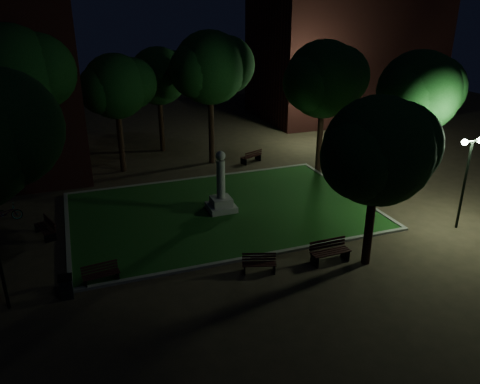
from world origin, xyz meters
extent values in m
plane|color=#3C3021|center=(0.00, 0.00, 0.00)|extent=(80.00, 80.00, 0.00)
cube|color=#1C4B17|center=(0.00, 2.00, 0.04)|extent=(15.00, 10.00, 0.08)
cube|color=slate|center=(0.00, -3.10, 0.06)|extent=(15.40, 0.20, 0.12)
cube|color=slate|center=(0.00, 7.10, 0.06)|extent=(15.40, 0.20, 0.12)
cube|color=slate|center=(-7.60, 2.00, 0.06)|extent=(0.20, 10.00, 0.12)
cube|color=slate|center=(7.60, 2.00, 0.06)|extent=(0.20, 10.00, 0.12)
cube|color=gray|center=(0.00, 2.00, 0.23)|extent=(1.40, 1.40, 0.30)
cube|color=gray|center=(0.00, 2.00, 0.58)|extent=(1.00, 1.00, 0.40)
cylinder|color=gray|center=(0.00, 2.00, 1.78)|extent=(0.44, 0.44, 2.00)
sphere|color=gray|center=(0.00, 2.00, 3.03)|extent=(0.50, 0.50, 0.50)
cube|color=#431815|center=(18.00, 20.00, 6.00)|extent=(16.00, 10.00, 12.00)
sphere|color=#154117|center=(-8.96, -2.38, 6.23)|extent=(4.03, 4.03, 4.03)
cylinder|color=black|center=(-3.98, 10.22, 2.12)|extent=(0.36, 0.36, 4.24)
sphere|color=#154117|center=(-3.98, 10.22, 5.42)|extent=(3.94, 3.94, 3.94)
sphere|color=#154117|center=(-3.00, 10.42, 5.52)|extent=(3.15, 3.15, 3.15)
sphere|color=#154117|center=(-4.77, 9.92, 5.32)|extent=(2.96, 2.96, 2.96)
cylinder|color=black|center=(1.91, 9.93, 2.46)|extent=(0.36, 0.36, 4.91)
sphere|color=#154117|center=(1.91, 9.93, 6.31)|extent=(4.64, 4.64, 4.64)
sphere|color=#154117|center=(3.07, 10.13, 6.41)|extent=(3.71, 3.71, 3.71)
sphere|color=#154117|center=(0.98, 9.63, 6.21)|extent=(3.48, 3.48, 3.48)
cylinder|color=black|center=(8.00, 6.19, 2.19)|extent=(0.36, 0.36, 4.37)
sphere|color=#154117|center=(8.00, 6.19, 5.79)|extent=(4.73, 4.73, 4.73)
sphere|color=#154117|center=(9.18, 6.39, 5.89)|extent=(3.78, 3.78, 3.78)
sphere|color=#154117|center=(7.05, 5.89, 5.69)|extent=(3.55, 3.55, 3.55)
cylinder|color=black|center=(10.27, 0.39, 2.28)|extent=(0.36, 0.36, 4.56)
sphere|color=#154117|center=(10.27, 0.39, 5.84)|extent=(4.27, 4.27, 4.27)
sphere|color=#154117|center=(11.34, 0.59, 5.94)|extent=(3.42, 3.42, 3.42)
sphere|color=#154117|center=(9.42, 0.09, 5.74)|extent=(3.21, 3.21, 3.21)
cylinder|color=black|center=(4.05, -5.02, 1.79)|extent=(0.36, 0.36, 3.58)
sphere|color=#154117|center=(4.05, -5.02, 4.86)|extent=(4.26, 4.26, 4.26)
sphere|color=#154117|center=(5.12, -4.82, 4.96)|extent=(3.41, 3.41, 3.41)
sphere|color=#154117|center=(3.20, -5.32, 4.76)|extent=(3.20, 3.20, 3.20)
cylinder|color=black|center=(-9.40, 8.34, 2.55)|extent=(0.36, 0.36, 5.09)
sphere|color=#154117|center=(-9.40, 8.34, 6.66)|extent=(5.22, 5.22, 5.22)
sphere|color=#154117|center=(-8.10, 8.54, 6.76)|extent=(4.17, 4.17, 4.17)
cylinder|color=black|center=(-0.68, 13.83, 2.10)|extent=(0.36, 0.36, 4.20)
sphere|color=#154117|center=(-0.68, 13.83, 5.40)|extent=(3.99, 3.99, 3.99)
sphere|color=#154117|center=(0.32, 14.03, 5.50)|extent=(3.20, 3.20, 3.20)
sphere|color=#154117|center=(-1.48, 13.53, 5.30)|extent=(3.00, 3.00, 3.00)
sphere|color=#D8FFD8|center=(-9.23, -3.36, 4.25)|extent=(0.28, 0.28, 0.28)
cylinder|color=black|center=(10.10, -3.73, 2.16)|extent=(0.12, 0.12, 4.32)
cylinder|color=black|center=(10.10, -3.73, 4.32)|extent=(0.90, 0.08, 0.08)
sphere|color=#D8FFD8|center=(9.65, -3.73, 4.32)|extent=(0.28, 0.28, 0.28)
sphere|color=#D8FFD8|center=(10.55, -3.73, 4.32)|extent=(0.28, 0.28, 0.28)
cylinder|color=black|center=(-10.16, 11.47, 2.07)|extent=(0.12, 0.12, 4.15)
cylinder|color=black|center=(-10.16, 11.47, 4.15)|extent=(0.90, 0.08, 0.08)
sphere|color=#D8FFD8|center=(-10.61, 11.47, 4.15)|extent=(0.28, 0.28, 0.28)
sphere|color=#D8FFD8|center=(-9.71, 11.47, 4.15)|extent=(0.28, 0.28, 0.28)
cylinder|color=black|center=(10.98, 11.27, 2.30)|extent=(0.12, 0.12, 4.60)
cylinder|color=black|center=(10.98, 11.27, 4.60)|extent=(0.90, 0.08, 0.08)
sphere|color=#D8FFD8|center=(10.53, 11.27, 4.60)|extent=(0.28, 0.28, 0.28)
sphere|color=#D8FFD8|center=(11.43, 11.27, 4.60)|extent=(0.28, 0.28, 0.28)
cube|color=black|center=(-0.97, -4.01, 0.19)|extent=(0.20, 0.46, 0.38)
cube|color=black|center=(0.16, -4.38, 0.19)|extent=(0.20, 0.46, 0.38)
cube|color=black|center=(-0.46, -4.37, 0.38)|extent=(1.32, 0.50, 0.03)
cube|color=black|center=(-0.43, -4.26, 0.38)|extent=(1.32, 0.50, 0.03)
cube|color=black|center=(-0.39, -4.14, 0.38)|extent=(1.32, 0.50, 0.03)
cube|color=black|center=(-0.35, -4.03, 0.38)|extent=(1.32, 0.50, 0.03)
cube|color=black|center=(-0.33, -3.98, 0.47)|extent=(1.32, 0.48, 0.08)
cube|color=black|center=(-0.33, -3.98, 0.59)|extent=(1.32, 0.48, 0.08)
cube|color=black|center=(-0.33, -3.98, 0.71)|extent=(1.32, 0.48, 0.08)
cube|color=black|center=(1.95, -4.47, 0.23)|extent=(0.08, 0.59, 0.47)
cube|color=black|center=(3.43, -4.44, 0.23)|extent=(0.08, 0.59, 0.47)
cube|color=black|center=(2.70, -4.69, 0.48)|extent=(1.70, 0.13, 0.04)
cube|color=black|center=(2.69, -4.54, 0.48)|extent=(1.70, 0.13, 0.04)
cube|color=black|center=(2.69, -4.39, 0.48)|extent=(1.70, 0.13, 0.04)
cube|color=black|center=(2.69, -4.24, 0.48)|extent=(1.70, 0.13, 0.04)
cube|color=black|center=(2.68, -4.18, 0.58)|extent=(1.70, 0.10, 0.10)
cube|color=black|center=(2.68, -4.18, 0.73)|extent=(1.70, 0.10, 0.10)
cube|color=black|center=(2.68, -4.18, 0.88)|extent=(1.70, 0.10, 0.10)
cube|color=black|center=(-7.04, -2.92, 0.19)|extent=(0.11, 0.48, 0.38)
cube|color=black|center=(-5.83, -2.77, 0.19)|extent=(0.11, 0.48, 0.38)
cube|color=black|center=(-6.41, -3.03, 0.39)|extent=(1.39, 0.25, 0.03)
cube|color=black|center=(-6.43, -2.91, 0.39)|extent=(1.39, 0.25, 0.03)
cube|color=black|center=(-6.44, -2.79, 0.39)|extent=(1.39, 0.25, 0.03)
cube|color=black|center=(-6.46, -2.67, 0.39)|extent=(1.39, 0.25, 0.03)
cube|color=black|center=(-6.46, -2.62, 0.48)|extent=(1.39, 0.22, 0.08)
cube|color=black|center=(-6.46, -2.62, 0.60)|extent=(1.39, 0.22, 0.08)
cube|color=black|center=(-6.46, -2.62, 0.72)|extent=(1.39, 0.22, 0.08)
cube|color=black|center=(-8.77, 2.75, 0.21)|extent=(0.52, 0.23, 0.42)
cube|color=black|center=(-8.33, 1.48, 0.21)|extent=(0.52, 0.23, 0.42)
cube|color=black|center=(-8.75, 2.05, 0.43)|extent=(0.58, 1.48, 0.04)
cube|color=black|center=(-8.62, 2.09, 0.43)|extent=(0.58, 1.48, 0.04)
cube|color=black|center=(-8.49, 2.13, 0.43)|extent=(0.58, 1.48, 0.04)
cube|color=black|center=(-8.37, 2.18, 0.43)|extent=(0.58, 1.48, 0.04)
cube|color=black|center=(-8.31, 2.20, 0.53)|extent=(0.56, 1.47, 0.09)
cube|color=black|center=(-8.31, 2.20, 0.66)|extent=(0.56, 1.47, 0.09)
cube|color=black|center=(-8.31, 2.20, 0.79)|extent=(0.56, 1.47, 0.09)
cube|color=black|center=(10.74, 1.68, 0.21)|extent=(0.52, 0.09, 0.41)
cube|color=black|center=(10.64, 2.98, 0.21)|extent=(0.52, 0.09, 0.41)
cube|color=black|center=(10.89, 2.35, 0.42)|extent=(0.19, 1.49, 0.04)
cube|color=black|center=(10.76, 2.34, 0.42)|extent=(0.19, 1.49, 0.04)
cube|color=black|center=(10.63, 2.33, 0.42)|extent=(0.19, 1.49, 0.04)
cube|color=black|center=(10.50, 2.32, 0.42)|extent=(0.19, 1.49, 0.04)
cube|color=black|center=(10.45, 2.31, 0.51)|extent=(0.16, 1.49, 0.09)
cube|color=black|center=(10.45, 2.31, 0.64)|extent=(0.16, 1.49, 0.09)
cube|color=black|center=(10.45, 2.31, 0.77)|extent=(0.16, 1.49, 0.09)
cube|color=black|center=(5.04, 9.31, 0.22)|extent=(0.27, 0.52, 0.43)
cube|color=black|center=(3.77, 8.76, 0.22)|extent=(0.27, 0.52, 0.43)
cube|color=black|center=(4.32, 9.23, 0.44)|extent=(1.48, 0.70, 0.04)
cube|color=black|center=(4.38, 9.11, 0.44)|extent=(1.48, 0.70, 0.04)
cube|color=black|center=(4.43, 8.98, 0.44)|extent=(1.48, 0.70, 0.04)
cube|color=black|center=(4.49, 8.85, 0.44)|extent=(1.48, 0.70, 0.04)
cube|color=black|center=(4.51, 8.80, 0.54)|extent=(1.47, 0.67, 0.09)
cube|color=black|center=(4.51, 8.80, 0.68)|extent=(1.47, 0.67, 0.09)
cube|color=black|center=(4.51, 8.80, 0.82)|extent=(1.47, 0.67, 0.09)
cube|color=black|center=(-7.71, -3.36, 0.40)|extent=(0.46, 0.46, 0.80)
cube|color=black|center=(-7.71, -3.36, 0.83)|extent=(0.52, 0.52, 0.05)
imported|color=black|center=(-10.43, 4.58, 0.41)|extent=(1.61, 0.66, 0.82)
camera|label=1|loc=(-6.74, -19.23, 10.06)|focal=35.00mm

